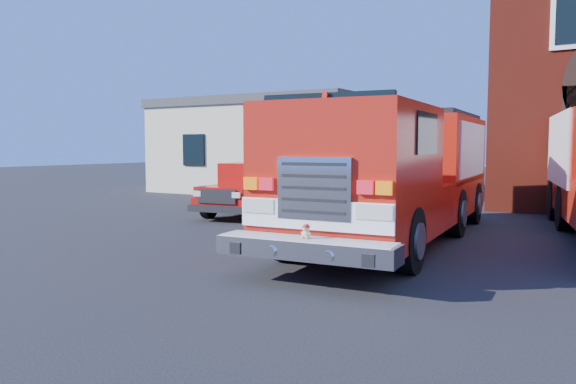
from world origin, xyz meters
The scene contains 4 objects.
ground centered at (0.00, 0.00, 0.00)m, with size 100.00×100.00×0.00m, color black.
side_building centered at (-9.00, 13.00, 2.20)m, with size 10.20×8.20×4.35m.
fire_engine centered at (0.96, 2.09, 1.58)m, with size 3.48×10.11×3.06m.
pickup_truck centered at (-4.65, 4.57, 0.77)m, with size 2.36×5.18×1.64m.
Camera 1 is at (5.45, -10.27, 2.17)m, focal length 35.00 mm.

